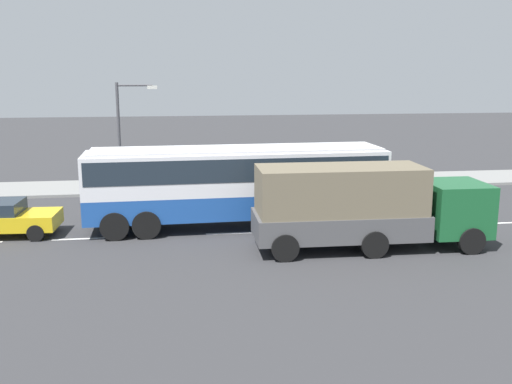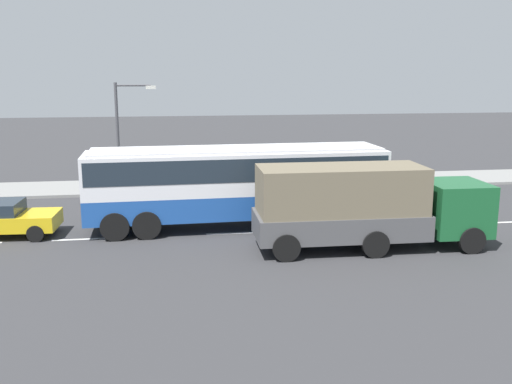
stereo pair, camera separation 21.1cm
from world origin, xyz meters
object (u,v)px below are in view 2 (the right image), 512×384
(coach_bus, at_px, (237,178))
(pedestrian_at_crossing, at_px, (260,167))
(street_lamp, at_px, (123,128))
(cargo_truck, at_px, (365,204))
(pedestrian_near_curb, at_px, (243,166))

(coach_bus, distance_m, pedestrian_at_crossing, 9.07)
(coach_bus, bearing_deg, pedestrian_at_crossing, 73.67)
(coach_bus, bearing_deg, street_lamp, 123.83)
(pedestrian_at_crossing, relative_size, street_lamp, 0.27)
(coach_bus, relative_size, pedestrian_at_crossing, 7.93)
(cargo_truck, xyz_separation_m, pedestrian_near_curb, (-2.90, 12.32, -0.53))
(pedestrian_at_crossing, distance_m, street_lamp, 7.91)
(cargo_truck, xyz_separation_m, pedestrian_at_crossing, (-1.96, 12.36, -0.60))
(coach_bus, height_order, pedestrian_at_crossing, coach_bus)
(cargo_truck, bearing_deg, coach_bus, 140.15)
(coach_bus, relative_size, cargo_truck, 1.44)
(pedestrian_at_crossing, bearing_deg, coach_bus, 78.41)
(cargo_truck, bearing_deg, street_lamp, 131.68)
(pedestrian_at_crossing, bearing_deg, pedestrian_near_curb, 5.29)
(pedestrian_near_curb, relative_size, pedestrian_at_crossing, 1.07)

